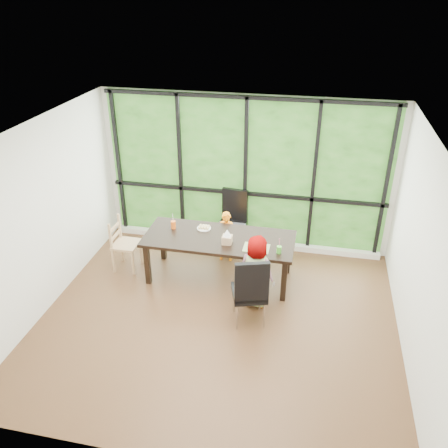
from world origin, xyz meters
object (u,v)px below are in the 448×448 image
at_px(plate_near, 257,247).
at_px(child_older, 258,271).
at_px(tissue_box, 227,240).
at_px(plate_far, 204,228).
at_px(dining_table, 219,258).
at_px(chair_end_beech, 126,244).
at_px(green_cup, 279,250).
at_px(chair_window_leather, 232,222).
at_px(orange_cup, 173,225).
at_px(child_toddler, 226,236).
at_px(chair_interior_leather, 249,288).

bearing_deg(plate_near, child_older, -78.27).
bearing_deg(tissue_box, plate_far, 140.69).
relative_size(dining_table, child_older, 2.06).
height_order(chair_end_beech, plate_far, chair_end_beech).
xyz_separation_m(green_cup, tissue_box, (-0.80, 0.12, 0.01)).
height_order(chair_window_leather, tissue_box, chair_window_leather).
bearing_deg(orange_cup, child_toddler, 28.83).
xyz_separation_m(plate_far, orange_cup, (-0.48, -0.08, 0.06)).
relative_size(dining_table, child_toddler, 2.61).
bearing_deg(plate_far, chair_interior_leather, -51.28).
xyz_separation_m(child_older, orange_cup, (-1.47, 0.68, 0.25)).
distance_m(chair_end_beech, plate_near, 2.20).
bearing_deg(plate_near, tissue_box, 174.81).
height_order(chair_window_leather, chair_interior_leather, same).
bearing_deg(green_cup, chair_end_beech, 174.55).
relative_size(orange_cup, tissue_box, 0.85).
bearing_deg(tissue_box, child_toddler, 102.40).
distance_m(chair_window_leather, orange_cup, 1.16).
xyz_separation_m(chair_interior_leather, orange_cup, (-1.41, 1.08, 0.27)).
distance_m(chair_window_leather, tissue_box, 1.12).
relative_size(dining_table, chair_end_beech, 2.59).
bearing_deg(plate_near, green_cup, -12.68).
bearing_deg(child_toddler, orange_cup, -152.70).
distance_m(chair_interior_leather, plate_near, 0.78).
bearing_deg(dining_table, plate_far, 142.85).
xyz_separation_m(chair_window_leather, chair_end_beech, (-1.57, -0.96, -0.09)).
distance_m(chair_end_beech, green_cup, 2.55).
height_order(child_toddler, tissue_box, child_toddler).
relative_size(chair_end_beech, plate_far, 3.99).
relative_size(chair_end_beech, green_cup, 8.04).
distance_m(dining_table, green_cup, 1.08).
relative_size(plate_far, green_cup, 2.02).
distance_m(chair_interior_leather, child_older, 0.40).
bearing_deg(chair_interior_leather, tissue_box, -76.41).
bearing_deg(chair_interior_leather, chair_end_beech, -39.99).
xyz_separation_m(plate_near, orange_cup, (-1.40, 0.33, 0.05)).
height_order(plate_near, orange_cup, orange_cup).
height_order(chair_end_beech, child_toddler, chair_end_beech).
bearing_deg(plate_far, chair_window_leather, 65.97).
relative_size(child_toddler, plate_near, 3.52).
distance_m(orange_cup, green_cup, 1.79).
bearing_deg(dining_table, green_cup, -15.54).
bearing_deg(plate_far, child_toddler, 49.37).
height_order(chair_interior_leather, orange_cup, chair_interior_leather).
bearing_deg(plate_near, dining_table, 162.92).
bearing_deg(chair_end_beech, green_cup, -95.12).
bearing_deg(chair_window_leather, child_toddler, -85.77).
bearing_deg(child_toddler, chair_window_leather, 85.83).
distance_m(chair_interior_leather, green_cup, 0.79).
bearing_deg(plate_far, green_cup, -21.41).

